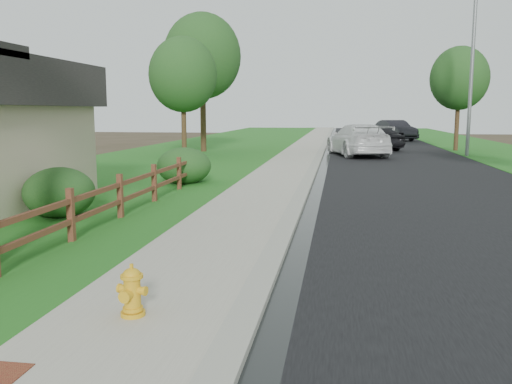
% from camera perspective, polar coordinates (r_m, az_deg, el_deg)
% --- Properties ---
extents(road, '(8.00, 90.00, 0.02)m').
position_cam_1_polar(road, '(39.61, 13.24, 4.58)').
color(road, black).
rests_on(road, ground).
extents(curb, '(0.40, 90.00, 0.12)m').
position_cam_1_polar(curb, '(39.50, 7.14, 4.80)').
color(curb, gray).
rests_on(curb, ground).
extents(wet_gutter, '(0.50, 90.00, 0.00)m').
position_cam_1_polar(wet_gutter, '(39.50, 7.65, 4.74)').
color(wet_gutter, black).
rests_on(wet_gutter, road).
extents(sidewalk, '(2.20, 90.00, 0.10)m').
position_cam_1_polar(sidewalk, '(39.56, 5.25, 4.82)').
color(sidewalk, '#9E978A').
rests_on(sidewalk, ground).
extents(grass_strip, '(1.60, 90.00, 0.06)m').
position_cam_1_polar(grass_strip, '(39.72, 2.51, 4.84)').
color(grass_strip, '#21621C').
rests_on(grass_strip, ground).
extents(lawn_near, '(9.00, 90.00, 0.04)m').
position_cam_1_polar(lawn_near, '(40.62, -4.83, 4.88)').
color(lawn_near, '#21621C').
rests_on(lawn_near, ground).
extents(verge_far, '(6.00, 90.00, 0.04)m').
position_cam_1_polar(verge_far, '(40.74, 22.99, 4.25)').
color(verge_far, '#21621C').
rests_on(verge_far, ground).
extents(ranch_fence, '(0.12, 16.92, 1.10)m').
position_cam_1_polar(ranch_fence, '(12.11, -16.30, -1.07)').
color(ranch_fence, '#52291B').
rests_on(ranch_fence, ground).
extents(fire_hydrant, '(0.43, 0.34, 0.65)m').
position_cam_1_polar(fire_hydrant, '(6.81, -12.92, -10.22)').
color(fire_hydrant, gold).
rests_on(fire_hydrant, sidewalk).
extents(white_suv, '(4.01, 6.70, 1.82)m').
position_cam_1_polar(white_suv, '(31.90, 10.66, 5.42)').
color(white_suv, silver).
rests_on(white_suv, road).
extents(dark_car_mid, '(4.02, 5.51, 1.74)m').
position_cam_1_polar(dark_car_mid, '(37.21, 12.34, 5.73)').
color(dark_car_mid, black).
rests_on(dark_car_mid, road).
extents(dark_car_far, '(3.72, 5.66, 1.76)m').
position_cam_1_polar(dark_car_far, '(50.05, 14.41, 6.33)').
color(dark_car_far, black).
rests_on(dark_car_far, road).
extents(streetlight, '(2.31, 0.60, 10.04)m').
position_cam_1_polar(streetlight, '(33.16, 21.51, 13.33)').
color(streetlight, gray).
rests_on(streetlight, ground).
extents(shrub_c, '(2.08, 2.08, 1.23)m').
position_cam_1_polar(shrub_c, '(13.93, -20.00, -0.05)').
color(shrub_c, '#19471C').
rests_on(shrub_c, ground).
extents(shrub_d, '(1.96, 1.96, 1.30)m').
position_cam_1_polar(shrub_d, '(19.28, -7.58, 2.74)').
color(shrub_d, '#19471C').
rests_on(shrub_d, ground).
extents(tree_near_left, '(3.71, 3.71, 6.57)m').
position_cam_1_polar(tree_near_left, '(30.33, -7.70, 12.13)').
color(tree_near_left, '#332015').
rests_on(tree_near_left, ground).
extents(tree_mid_left, '(4.80, 4.80, 8.58)m').
position_cam_1_polar(tree_mid_left, '(34.67, -5.67, 14.02)').
color(tree_mid_left, '#332015').
rests_on(tree_mid_left, ground).
extents(tree_mid_right, '(3.68, 3.68, 6.68)m').
position_cam_1_polar(tree_mid_right, '(37.63, 20.62, 11.13)').
color(tree_mid_right, '#332015').
rests_on(tree_mid_right, ground).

